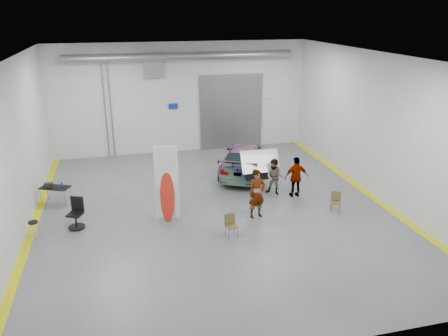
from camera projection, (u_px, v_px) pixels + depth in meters
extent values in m
plane|color=#5A5D62|center=(214.00, 209.00, 17.59)|extent=(16.00, 16.00, 0.00)
cube|color=silver|center=(15.00, 152.00, 14.98)|extent=(0.02, 16.00, 6.00)
cube|color=silver|center=(378.00, 127.00, 18.13)|extent=(0.02, 16.00, 6.00)
cube|color=silver|center=(182.00, 98.00, 23.85)|extent=(14.00, 0.02, 6.00)
cube|color=silver|center=(295.00, 240.00, 9.26)|extent=(14.00, 0.02, 6.00)
cube|color=silver|center=(213.00, 57.00, 15.52)|extent=(14.00, 16.00, 0.02)
cube|color=gray|center=(231.00, 112.00, 24.71)|extent=(3.60, 0.12, 4.20)
cube|color=gray|center=(152.00, 66.00, 22.82)|extent=(1.00, 0.50, 1.20)
cylinder|color=gray|center=(182.00, 56.00, 22.51)|extent=(11.90, 0.44, 0.44)
cube|color=#142DA3|center=(173.00, 106.00, 23.80)|extent=(0.50, 0.04, 0.30)
cube|color=white|center=(265.00, 96.00, 24.89)|extent=(0.70, 0.04, 0.25)
cylinder|color=gray|center=(111.00, 111.00, 23.09)|extent=(0.08, 0.08, 5.00)
cylinder|color=gray|center=(105.00, 112.00, 23.02)|extent=(0.08, 0.08, 5.00)
cube|color=#D2CC0B|center=(33.00, 229.00, 16.04)|extent=(0.30, 16.00, 0.01)
cube|color=#D2CC0B|center=(366.00, 193.00, 19.13)|extent=(0.30, 16.00, 0.01)
imported|color=silver|center=(245.00, 159.00, 21.27)|extent=(3.95, 5.42, 1.46)
imported|color=#8D714D|center=(257.00, 194.00, 16.65)|extent=(0.79, 0.61, 1.94)
imported|color=#44617C|center=(275.00, 177.00, 18.80)|extent=(0.98, 0.94, 1.59)
imported|color=#9B5833|center=(296.00, 177.00, 18.52)|extent=(1.04, 0.45, 1.78)
cube|color=white|center=(168.00, 194.00, 16.37)|extent=(0.89, 0.19, 1.90)
ellipsoid|color=#FD3D16|center=(169.00, 197.00, 16.31)|extent=(0.56, 0.34, 2.00)
cube|color=white|center=(167.00, 159.00, 15.86)|extent=(0.86, 0.19, 1.00)
cylinder|color=white|center=(158.00, 182.00, 16.11)|extent=(0.03, 0.03, 3.16)
cylinder|color=white|center=(178.00, 181.00, 16.27)|extent=(0.03, 0.03, 3.16)
cube|color=brown|center=(232.00, 226.00, 15.32)|extent=(0.44, 0.42, 0.04)
cube|color=brown|center=(230.00, 219.00, 15.41)|extent=(0.40, 0.13, 0.38)
cube|color=brown|center=(336.00, 202.00, 17.23)|extent=(0.51, 0.50, 0.04)
cube|color=brown|center=(334.00, 196.00, 17.32)|extent=(0.38, 0.24, 0.37)
cylinder|color=black|center=(33.00, 222.00, 15.10)|extent=(0.33, 0.33, 0.05)
torus|color=silver|center=(35.00, 234.00, 15.25)|extent=(0.35, 0.35, 0.02)
cylinder|color=gray|center=(41.00, 199.00, 17.67)|extent=(0.03, 0.03, 0.70)
cylinder|color=gray|center=(69.00, 197.00, 17.91)|extent=(0.03, 0.03, 0.70)
cylinder|color=gray|center=(43.00, 195.00, 18.11)|extent=(0.03, 0.03, 0.70)
cylinder|color=gray|center=(70.00, 192.00, 18.36)|extent=(0.03, 0.03, 0.70)
cube|color=black|center=(55.00, 187.00, 17.89)|extent=(1.31, 1.01, 0.04)
cylinder|color=navy|center=(62.00, 185.00, 17.82)|extent=(0.08, 0.08, 0.21)
cube|color=black|center=(48.00, 185.00, 17.84)|extent=(0.34, 0.21, 0.18)
cylinder|color=black|center=(77.00, 227.00, 16.09)|extent=(0.61, 0.61, 0.04)
cylinder|color=black|center=(76.00, 221.00, 16.00)|extent=(0.07, 0.07, 0.52)
cube|color=black|center=(75.00, 214.00, 15.91)|extent=(0.66, 0.66, 0.08)
cube|color=black|center=(75.00, 203.00, 16.01)|extent=(0.47, 0.25, 0.55)
cube|color=silver|center=(260.00, 159.00, 18.95)|extent=(1.70, 1.03, 0.04)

